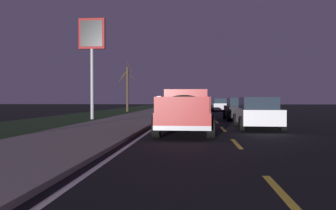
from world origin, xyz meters
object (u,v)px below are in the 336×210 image
(sedan_black, at_px, (240,109))
(gas_price_sign, at_px, (92,43))
(bare_tree_far, at_px, (127,87))
(pickup_truck, at_px, (185,110))
(sedan_silver, at_px, (220,105))
(sedan_red, at_px, (188,109))
(sedan_white, at_px, (257,113))

(sedan_black, relative_size, gas_price_sign, 0.61)
(bare_tree_far, bearing_deg, pickup_truck, -163.18)
(sedan_silver, distance_m, gas_price_sign, 20.06)
(sedan_red, relative_size, gas_price_sign, 0.61)
(sedan_red, height_order, gas_price_sign, gas_price_sign)
(pickup_truck, bearing_deg, sedan_white, -53.38)
(sedan_silver, bearing_deg, gas_price_sign, 147.86)
(sedan_white, height_order, bare_tree_far, bare_tree_far)
(pickup_truck, xyz_separation_m, sedan_red, (9.85, 0.13, -0.20))
(sedan_black, bearing_deg, pickup_truck, 159.93)
(pickup_truck, relative_size, sedan_red, 1.22)
(sedan_black, distance_m, sedan_white, 6.91)
(sedan_white, relative_size, gas_price_sign, 0.61)
(sedan_silver, distance_m, sedan_white, 23.70)
(sedan_red, height_order, bare_tree_far, bare_tree_far)
(sedan_red, bearing_deg, pickup_truck, -179.27)
(pickup_truck, distance_m, bare_tree_far, 26.32)
(gas_price_sign, bearing_deg, sedan_black, -91.53)
(gas_price_sign, bearing_deg, bare_tree_far, 2.05)
(pickup_truck, xyz_separation_m, sedan_white, (2.55, -3.43, -0.20))
(pickup_truck, xyz_separation_m, sedan_silver, (26.24, -3.32, -0.20))
(sedan_black, relative_size, sedan_white, 0.99)
(sedan_silver, bearing_deg, pickup_truck, 172.79)
(sedan_black, height_order, bare_tree_far, bare_tree_far)
(sedan_white, distance_m, gas_price_sign, 13.55)
(sedan_white, bearing_deg, sedan_silver, 0.26)
(pickup_truck, distance_m, gas_price_sign, 12.84)
(sedan_white, height_order, gas_price_sign, gas_price_sign)
(pickup_truck, distance_m, sedan_red, 9.85)
(pickup_truck, height_order, bare_tree_far, bare_tree_far)
(sedan_black, bearing_deg, sedan_white, 179.79)
(pickup_truck, xyz_separation_m, gas_price_sign, (9.73, 7.05, 4.51))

